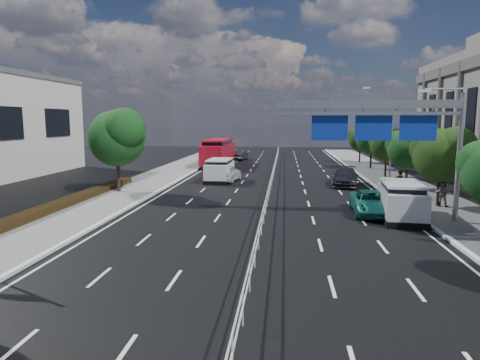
{
  "coord_description": "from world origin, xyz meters",
  "views": [
    {
      "loc": [
        1.1,
        -14.43,
        5.69
      ],
      "look_at": [
        -1.37,
        9.19,
        2.4
      ],
      "focal_mm": 32.0,
      "sensor_mm": 36.0,
      "label": 1
    }
  ],
  "objects_px": {
    "parked_car_teal": "(372,203)",
    "red_bus": "(218,152)",
    "near_car_silver": "(227,173)",
    "silver_minivan": "(401,201)",
    "overhead_gantry": "(388,122)",
    "pedestrian_b": "(442,193)",
    "near_car_dark": "(240,155)",
    "pedestrian_a": "(399,183)",
    "parked_car_dark": "(346,177)",
    "white_minivan": "(220,170)"
  },
  "relations": [
    {
      "from": "silver_minivan",
      "to": "parked_car_teal",
      "type": "relative_size",
      "value": 1.06
    },
    {
      "from": "silver_minivan",
      "to": "parked_car_teal",
      "type": "distance_m",
      "value": 1.82
    },
    {
      "from": "red_bus",
      "to": "near_car_dark",
      "type": "distance_m",
      "value": 8.47
    },
    {
      "from": "white_minivan",
      "to": "near_car_silver",
      "type": "distance_m",
      "value": 0.73
    },
    {
      "from": "pedestrian_a",
      "to": "pedestrian_b",
      "type": "height_order",
      "value": "pedestrian_a"
    },
    {
      "from": "white_minivan",
      "to": "parked_car_teal",
      "type": "height_order",
      "value": "white_minivan"
    },
    {
      "from": "overhead_gantry",
      "to": "near_car_dark",
      "type": "bearing_deg",
      "value": 107.96
    },
    {
      "from": "white_minivan",
      "to": "silver_minivan",
      "type": "xyz_separation_m",
      "value": [
        12.9,
        -14.37,
        0.01
      ]
    },
    {
      "from": "overhead_gantry",
      "to": "near_car_silver",
      "type": "relative_size",
      "value": 2.15
    },
    {
      "from": "white_minivan",
      "to": "pedestrian_a",
      "type": "bearing_deg",
      "value": -24.53
    },
    {
      "from": "overhead_gantry",
      "to": "parked_car_teal",
      "type": "height_order",
      "value": "overhead_gantry"
    },
    {
      "from": "near_car_silver",
      "to": "silver_minivan",
      "type": "xyz_separation_m",
      "value": [
        12.21,
        -14.41,
        0.25
      ]
    },
    {
      "from": "white_minivan",
      "to": "parked_car_dark",
      "type": "relative_size",
      "value": 0.94
    },
    {
      "from": "pedestrian_a",
      "to": "parked_car_teal",
      "type": "bearing_deg",
      "value": 48.76
    },
    {
      "from": "overhead_gantry",
      "to": "parked_car_dark",
      "type": "height_order",
      "value": "overhead_gantry"
    },
    {
      "from": "near_car_silver",
      "to": "parked_car_teal",
      "type": "bearing_deg",
      "value": 137.01
    },
    {
      "from": "white_minivan",
      "to": "near_car_silver",
      "type": "xyz_separation_m",
      "value": [
        0.69,
        0.03,
        -0.24
      ]
    },
    {
      "from": "near_car_dark",
      "to": "near_car_silver",
      "type": "bearing_deg",
      "value": 100.22
    },
    {
      "from": "white_minivan",
      "to": "red_bus",
      "type": "bearing_deg",
      "value": 101.46
    },
    {
      "from": "parked_car_teal",
      "to": "white_minivan",
      "type": "bearing_deg",
      "value": 132.96
    },
    {
      "from": "near_car_dark",
      "to": "pedestrian_a",
      "type": "distance_m",
      "value": 33.0
    },
    {
      "from": "overhead_gantry",
      "to": "parked_car_dark",
      "type": "relative_size",
      "value": 1.93
    },
    {
      "from": "silver_minivan",
      "to": "overhead_gantry",
      "type": "bearing_deg",
      "value": -138.13
    },
    {
      "from": "parked_car_teal",
      "to": "pedestrian_a",
      "type": "bearing_deg",
      "value": 64.71
    },
    {
      "from": "parked_car_teal",
      "to": "pedestrian_b",
      "type": "relative_size",
      "value": 2.83
    },
    {
      "from": "overhead_gantry",
      "to": "red_bus",
      "type": "relative_size",
      "value": 0.9
    },
    {
      "from": "near_car_dark",
      "to": "parked_car_teal",
      "type": "relative_size",
      "value": 0.86
    },
    {
      "from": "parked_car_teal",
      "to": "pedestrian_b",
      "type": "xyz_separation_m",
      "value": [
        4.89,
        2.29,
        0.33
      ]
    },
    {
      "from": "overhead_gantry",
      "to": "silver_minivan",
      "type": "relative_size",
      "value": 1.9
    },
    {
      "from": "overhead_gantry",
      "to": "silver_minivan",
      "type": "height_order",
      "value": "overhead_gantry"
    },
    {
      "from": "pedestrian_b",
      "to": "parked_car_teal",
      "type": "bearing_deg",
      "value": 55.94
    },
    {
      "from": "white_minivan",
      "to": "parked_car_dark",
      "type": "bearing_deg",
      "value": -5.21
    },
    {
      "from": "parked_car_teal",
      "to": "near_car_silver",
      "type": "bearing_deg",
      "value": 131.13
    },
    {
      "from": "red_bus",
      "to": "silver_minivan",
      "type": "relative_size",
      "value": 2.12
    },
    {
      "from": "overhead_gantry",
      "to": "silver_minivan",
      "type": "distance_m",
      "value": 4.77
    },
    {
      "from": "near_car_silver",
      "to": "pedestrian_b",
      "type": "bearing_deg",
      "value": 152.87
    },
    {
      "from": "white_minivan",
      "to": "pedestrian_a",
      "type": "distance_m",
      "value": 16.32
    },
    {
      "from": "red_bus",
      "to": "white_minivan",
      "type": "bearing_deg",
      "value": -79.65
    },
    {
      "from": "near_car_dark",
      "to": "silver_minivan",
      "type": "height_order",
      "value": "silver_minivan"
    },
    {
      "from": "red_bus",
      "to": "near_car_silver",
      "type": "distance_m",
      "value": 14.25
    },
    {
      "from": "near_car_silver",
      "to": "parked_car_dark",
      "type": "relative_size",
      "value": 0.9
    },
    {
      "from": "red_bus",
      "to": "parked_car_dark",
      "type": "bearing_deg",
      "value": -47.19
    },
    {
      "from": "white_minivan",
      "to": "parked_car_dark",
      "type": "height_order",
      "value": "white_minivan"
    },
    {
      "from": "pedestrian_a",
      "to": "silver_minivan",
      "type": "bearing_deg",
      "value": 62.73
    },
    {
      "from": "red_bus",
      "to": "parked_car_dark",
      "type": "distance_m",
      "value": 20.7
    },
    {
      "from": "silver_minivan",
      "to": "parked_car_dark",
      "type": "height_order",
      "value": "silver_minivan"
    },
    {
      "from": "silver_minivan",
      "to": "red_bus",
      "type": "bearing_deg",
      "value": 123.93
    },
    {
      "from": "parked_car_teal",
      "to": "parked_car_dark",
      "type": "height_order",
      "value": "parked_car_dark"
    },
    {
      "from": "parked_car_teal",
      "to": "red_bus",
      "type": "bearing_deg",
      "value": 118.99
    },
    {
      "from": "parked_car_teal",
      "to": "near_car_dark",
      "type": "bearing_deg",
      "value": 110.63
    }
  ]
}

